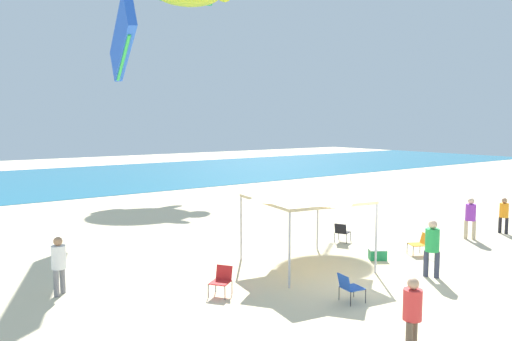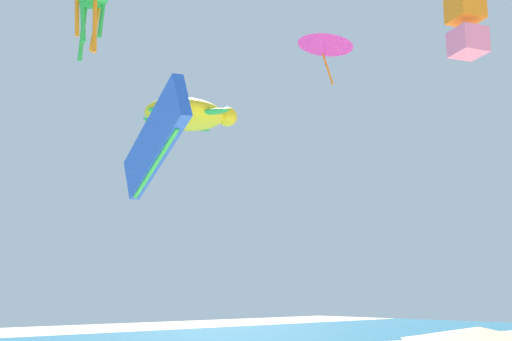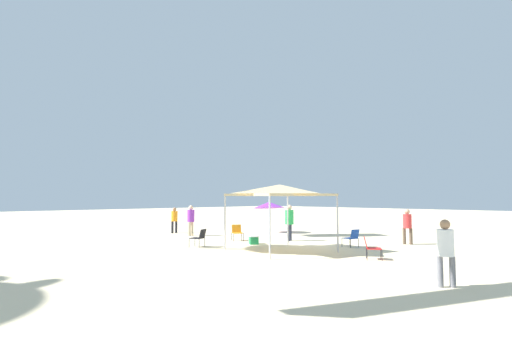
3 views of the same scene
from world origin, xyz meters
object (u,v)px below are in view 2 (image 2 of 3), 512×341
object	(u,v)px
kite_parafoil_blue	(154,143)
canopy_tent	(480,338)
kite_turtle_yellow	(187,115)
kite_box_orange	(466,26)
kite_delta_magenta	(326,41)

from	to	relation	value
kite_parafoil_blue	canopy_tent	bearing A→B (deg)	-153.82
kite_turtle_yellow	kite_box_orange	xyz separation A→B (m)	(3.86, -19.02, 1.21)
kite_delta_magenta	kite_box_orange	bearing A→B (deg)	55.96
kite_turtle_yellow	kite_delta_magenta	world-z (taller)	kite_delta_magenta
kite_turtle_yellow	kite_box_orange	distance (m)	19.45
kite_parafoil_blue	kite_box_orange	bearing A→B (deg)	-90.88
kite_box_orange	kite_turtle_yellow	bearing A→B (deg)	124.82
kite_delta_magenta	kite_box_orange	size ratio (longest dim) A/B	1.51
kite_parafoil_blue	kite_box_orange	xyz separation A→B (m)	(15.80, -4.20, 8.23)
canopy_tent	kite_box_orange	size ratio (longest dim) A/B	1.26
kite_parafoil_blue	kite_box_orange	distance (m)	18.30
canopy_tent	kite_turtle_yellow	world-z (taller)	kite_turtle_yellow
kite_turtle_yellow	kite_box_orange	world-z (taller)	kite_box_orange
kite_box_orange	canopy_tent	bearing A→B (deg)	-131.60
canopy_tent	kite_delta_magenta	size ratio (longest dim) A/B	0.83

